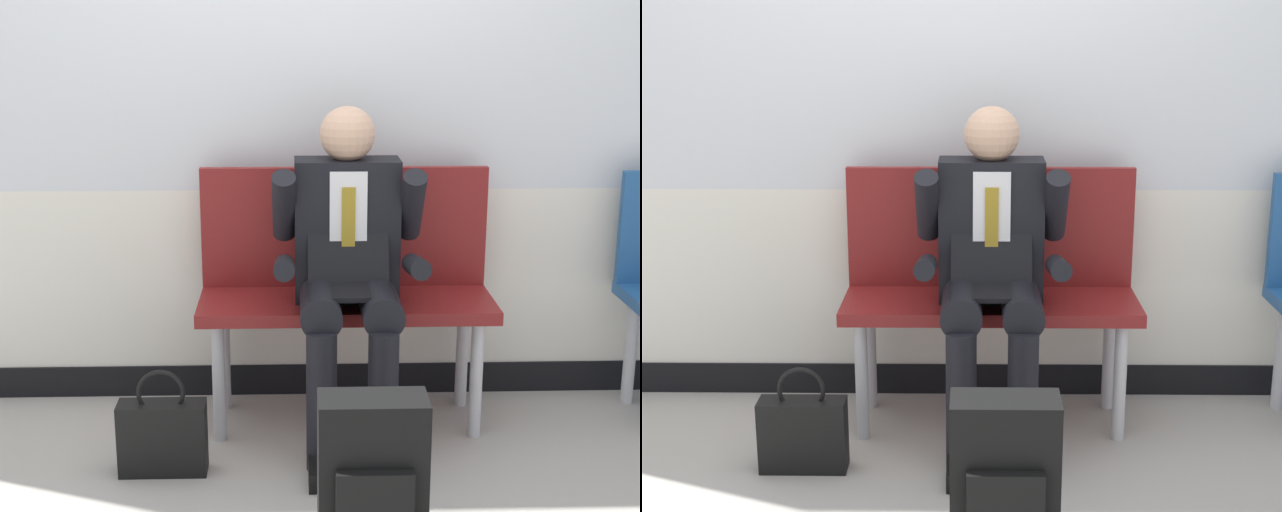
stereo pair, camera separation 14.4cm
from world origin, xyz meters
TOP-DOWN VIEW (x-y plane):
  - ground_plane at (0.00, 0.00)m, footprint 18.00×18.00m
  - station_wall at (0.00, 0.62)m, footprint 5.87×0.14m
  - bench_with_person at (0.22, 0.35)m, footprint 1.15×0.42m
  - person_seated at (0.22, 0.14)m, footprint 0.57×0.70m
  - backpack at (0.25, -0.62)m, footprint 0.34×0.21m
  - handbag at (-0.46, -0.14)m, footprint 0.31×0.11m

SIDE VIEW (x-z plane):
  - ground_plane at x=0.00m, z-range 0.00..0.00m
  - handbag at x=-0.46m, z-range -0.05..0.34m
  - backpack at x=0.25m, z-range -0.01..0.48m
  - bench_with_person at x=0.22m, z-range 0.09..1.10m
  - person_seated at x=0.22m, z-range 0.05..1.33m
  - station_wall at x=0.00m, z-range -0.01..2.60m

